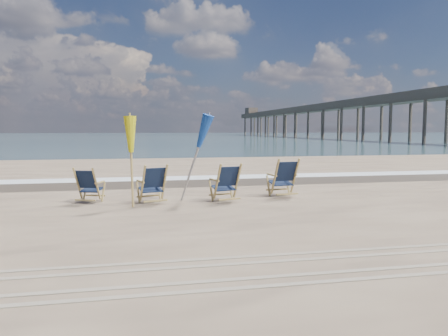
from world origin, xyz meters
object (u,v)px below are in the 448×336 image
object	(u,v)px
beach_chair_3	(295,177)
umbrella_blue	(194,132)
fishing_pier	(335,116)
beach_chair_2	(238,182)
beach_chair_1	(165,184)
beach_chair_0	(96,185)
umbrella_yellow	(131,139)

from	to	relation	value
beach_chair_3	umbrella_blue	distance (m)	3.06
fishing_pier	beach_chair_2	bearing A→B (deg)	-117.74
beach_chair_1	beach_chair_3	bearing A→B (deg)	169.10
beach_chair_0	umbrella_blue	xyz separation A→B (m)	(2.42, -0.13, 1.32)
umbrella_yellow	umbrella_blue	world-z (taller)	umbrella_blue
beach_chair_3	umbrella_blue	xyz separation A→B (m)	(-2.80, -0.13, 1.24)
beach_chair_3	beach_chair_1	bearing A→B (deg)	-1.80
beach_chair_0	umbrella_blue	bearing A→B (deg)	-160.48
umbrella_yellow	fishing_pier	distance (m)	82.23
beach_chair_0	umbrella_yellow	xyz separation A→B (m)	(0.87, -0.67, 1.15)
beach_chair_1	umbrella_blue	size ratio (longest dim) A/B	0.43
beach_chair_3	umbrella_blue	world-z (taller)	umbrella_blue
beach_chair_1	beach_chair_0	bearing A→B (deg)	-27.20
beach_chair_0	beach_chair_3	distance (m)	5.21
beach_chair_2	beach_chair_1	bearing A→B (deg)	-17.02
umbrella_yellow	umbrella_blue	xyz separation A→B (m)	(1.55, 0.54, 0.17)
umbrella_yellow	beach_chair_3	bearing A→B (deg)	8.79
beach_chair_1	umbrella_yellow	bearing A→B (deg)	7.49
beach_chair_0	fishing_pier	world-z (taller)	fishing_pier
beach_chair_0	umbrella_yellow	world-z (taller)	umbrella_yellow
beach_chair_2	beach_chair_3	xyz separation A→B (m)	(1.72, 0.45, 0.03)
beach_chair_3	umbrella_blue	size ratio (longest dim) A/B	0.46
fishing_pier	beach_chair_3	bearing A→B (deg)	-116.79
umbrella_blue	fishing_pier	bearing A→B (deg)	61.48
umbrella_yellow	fishing_pier	size ratio (longest dim) A/B	0.02
beach_chair_1	umbrella_yellow	size ratio (longest dim) A/B	0.47
beach_chair_0	umbrella_blue	world-z (taller)	umbrella_blue
beach_chair_3	fishing_pier	world-z (taller)	fishing_pier
beach_chair_1	umbrella_yellow	world-z (taller)	umbrella_yellow
beach_chair_1	umbrella_blue	xyz separation A→B (m)	(0.76, 0.19, 1.28)
beach_chair_1	beach_chair_3	distance (m)	3.57
beach_chair_1	fishing_pier	xyz separation A→B (m)	(39.41, 71.32, 4.15)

